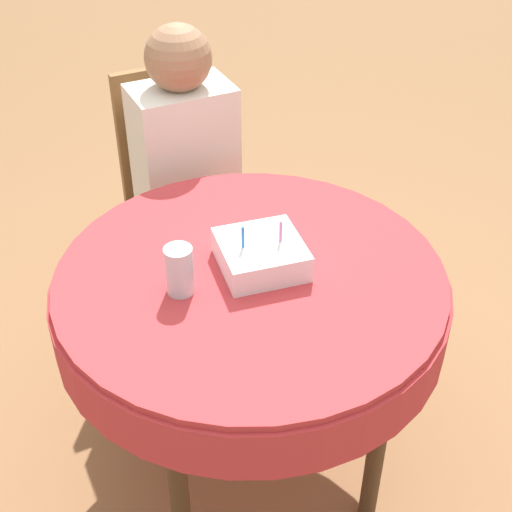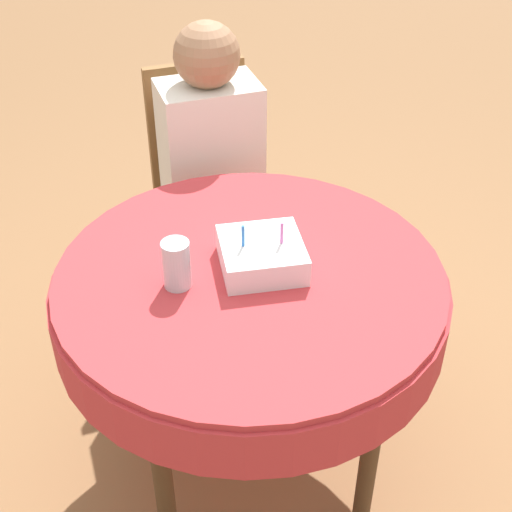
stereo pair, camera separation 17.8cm
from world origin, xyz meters
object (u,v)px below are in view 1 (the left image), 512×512
object	(u,v)px
chair	(181,198)
person	(188,164)
birthday_cake	(261,254)
drinking_glass	(179,270)

from	to	relation	value
chair	person	size ratio (longest dim) A/B	0.83
chair	birthday_cake	distance (m)	0.83
chair	person	bearing A→B (deg)	-90.00
chair	drinking_glass	xyz separation A→B (m)	(-0.17, -0.81, 0.31)
chair	drinking_glass	world-z (taller)	chair
chair	drinking_glass	bearing A→B (deg)	-109.97
chair	birthday_cake	world-z (taller)	chair
person	drinking_glass	distance (m)	0.75
person	drinking_glass	bearing A→B (deg)	-112.54
chair	person	world-z (taller)	person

